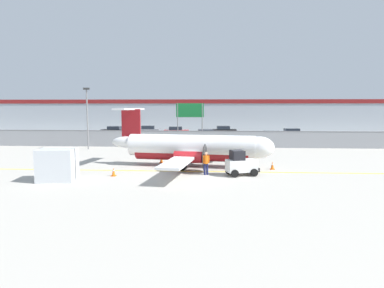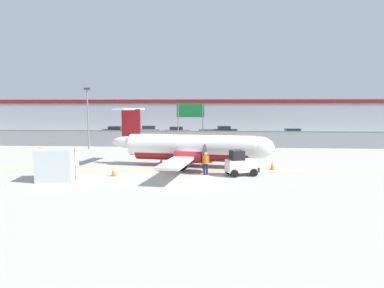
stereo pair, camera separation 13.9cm
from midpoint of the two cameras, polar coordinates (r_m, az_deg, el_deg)
name	(u,v)px [view 1 (the left image)]	position (r m, az deg, el deg)	size (l,w,h in m)	color
ground_plane	(186,171)	(26.99, -1.20, -4.56)	(140.00, 140.00, 0.01)	#ADA89E
perimeter_fence	(196,138)	(42.65, 0.63, 0.94)	(98.00, 0.10, 2.10)	gray
parking_lot_strip	(200,138)	(54.19, 1.28, 0.95)	(98.00, 17.00, 0.12)	#38383A
background_building	(204,115)	(72.46, 1.91, 4.82)	(91.00, 8.10, 6.50)	#A8B2BC
commuter_airplane	(194,148)	(28.97, 0.22, -0.61)	(14.13, 16.07, 4.92)	white
baggage_tug	(241,164)	(25.49, 7.99, -3.32)	(2.56, 1.95, 1.88)	silver
ground_crew_worker	(206,162)	(25.46, 2.19, -3.05)	(0.54, 0.44, 1.70)	#191E4C
cargo_container	(57,165)	(25.29, -21.66, -3.22)	(2.61, 2.26, 2.20)	silver
traffic_cone_near_left	(114,172)	(25.77, -13.10, -4.54)	(0.36, 0.36, 0.64)	orange
traffic_cone_near_right	(161,159)	(31.10, -5.25, -2.57)	(0.36, 0.36, 0.64)	orange
traffic_cone_far_left	(272,166)	(28.49, 13.12, -3.52)	(0.36, 0.36, 0.64)	orange
parked_car_0	(114,131)	(60.74, -12.92, 2.15)	(4.32, 2.26, 1.58)	black
parked_car_1	(147,130)	(61.24, -7.50, 2.29)	(4.31, 2.25, 1.58)	gray
parked_car_2	(176,131)	(57.97, -2.72, 2.12)	(4.35, 2.32, 1.58)	red
parked_car_3	(205,135)	(50.92, 2.08, 1.55)	(4.36, 2.36, 1.58)	black
parked_car_4	(224,131)	(60.24, 5.26, 2.25)	(4.32, 2.25, 1.58)	black
parked_car_5	(272,137)	(48.94, 13.12, 1.20)	(4.34, 2.31, 1.58)	gray
parked_car_6	(292,134)	(55.34, 16.31, 1.67)	(4.25, 2.11, 1.58)	silver
apron_light_pole	(87,113)	(42.37, -17.16, 4.94)	(0.70, 0.30, 7.27)	slate
highway_sign	(190,114)	(44.47, -0.44, 5.05)	(3.60, 0.14, 5.50)	slate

